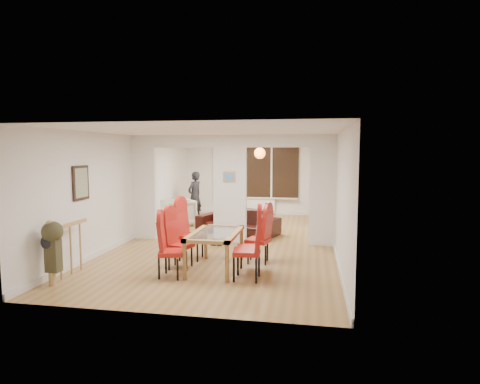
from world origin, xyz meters
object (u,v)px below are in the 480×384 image
(dining_chair_lc, at_px, (191,232))
(armchair, at_px, (178,213))
(dining_chair_rb, at_px, (249,244))
(dining_table, at_px, (215,251))
(bottle, at_px, (240,212))
(sofa, at_px, (238,221))
(dining_chair_la, at_px, (171,248))
(dining_chair_ra, at_px, (247,247))
(person, at_px, (195,196))
(television, at_px, (313,213))
(bowl, at_px, (255,216))
(dining_chair_rc, at_px, (258,236))
(coffee_table, at_px, (248,220))
(dining_chair_lb, at_px, (180,241))

(dining_chair_lc, bearing_deg, armchair, 126.43)
(dining_chair_rb, bearing_deg, dining_table, 164.77)
(bottle, bearing_deg, armchair, -160.59)
(sofa, bearing_deg, dining_chair_la, -77.76)
(dining_table, distance_m, dining_chair_lc, 0.91)
(dining_chair_ra, height_order, bottle, dining_chair_ra)
(dining_chair_rb, height_order, armchair, dining_chair_rb)
(dining_chair_la, height_order, dining_chair_lc, dining_chair_lc)
(dining_table, height_order, bottle, dining_table)
(armchair, bearing_deg, person, 131.48)
(television, relative_size, bowl, 5.03)
(dining_table, relative_size, dining_chair_ra, 1.31)
(dining_table, xyz_separation_m, person, (-1.95, 5.24, 0.43))
(dining_chair_ra, xyz_separation_m, dining_chair_rc, (0.05, 1.08, -0.05))
(bottle, bearing_deg, coffee_table, 12.76)
(dining_chair_ra, bearing_deg, armchair, 115.38)
(dining_chair_lb, distance_m, bottle, 4.79)
(dining_chair_la, xyz_separation_m, dining_chair_rc, (1.38, 1.18, 0.01))
(dining_table, distance_m, dining_chair_la, 0.90)
(dining_table, xyz_separation_m, dining_chair_lc, (-0.65, 0.59, 0.21))
(dining_chair_lb, xyz_separation_m, sofa, (0.48, 3.41, -0.20))
(coffee_table, height_order, bowl, bowl)
(bottle, bearing_deg, person, 161.99)
(dining_chair_la, bearing_deg, sofa, 70.46)
(dining_chair_rb, xyz_separation_m, coffee_table, (-0.79, 4.83, -0.41))
(dining_chair_rb, height_order, dining_chair_rc, dining_chair_rc)
(dining_chair_lb, height_order, dining_chair_ra, dining_chair_ra)
(dining_chair_rc, xyz_separation_m, television, (1.08, 4.85, -0.23))
(dining_table, xyz_separation_m, television, (1.81, 5.44, -0.05))
(dining_table, relative_size, dining_chair_la, 1.45)
(dining_chair_rc, height_order, television, dining_chair_rc)
(dining_chair_rc, distance_m, person, 5.37)
(dining_chair_ra, bearing_deg, dining_chair_lc, 134.76)
(dining_chair_lb, relative_size, bowl, 5.03)
(dining_chair_ra, xyz_separation_m, bottle, (-1.06, 5.22, -0.22))
(dining_chair_rc, bearing_deg, person, 133.98)
(dining_chair_rc, relative_size, person, 0.68)
(coffee_table, bearing_deg, dining_chair_rc, -78.22)
(dining_chair_lb, bearing_deg, bowl, 95.50)
(dining_chair_lb, bearing_deg, coffee_table, 98.46)
(bowl, bearing_deg, dining_chair_lc, -100.33)
(dining_chair_rc, height_order, person, person)
(dining_chair_rc, distance_m, television, 4.98)
(dining_chair_rc, relative_size, bowl, 5.11)
(dining_chair_rb, distance_m, bowl, 4.83)
(dining_chair_rc, bearing_deg, dining_chair_la, -125.26)
(dining_chair_lc, xyz_separation_m, dining_chair_ra, (1.33, -1.09, 0.01))
(dining_chair_la, bearing_deg, bottle, 74.21)
(dining_chair_rc, xyz_separation_m, armchair, (-2.86, 3.52, -0.14))
(dining_table, bearing_deg, dining_chair_lb, -175.41)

